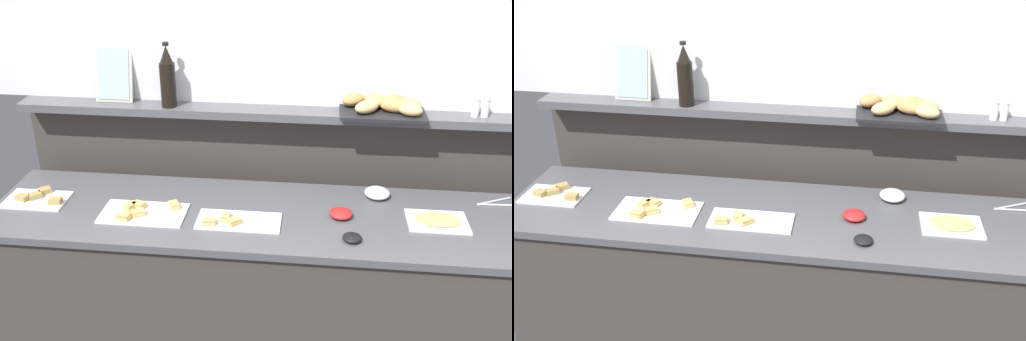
% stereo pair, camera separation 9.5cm
% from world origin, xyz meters
% --- Properties ---
extents(ground_plane, '(12.00, 12.00, 0.00)m').
position_xyz_m(ground_plane, '(0.00, 0.60, 0.00)').
color(ground_plane, '#38383D').
extents(buffet_counter, '(2.61, 0.63, 0.93)m').
position_xyz_m(buffet_counter, '(0.00, 0.00, 0.46)').
color(buffet_counter, '#3D3833').
rests_on(buffet_counter, ground_plane).
extents(back_ledge_unit, '(2.68, 0.22, 1.27)m').
position_xyz_m(back_ledge_unit, '(0.00, 0.49, 0.67)').
color(back_ledge_unit, '#3D3833').
rests_on(back_ledge_unit, ground_plane).
extents(sandwich_platter_front, '(0.38, 0.20, 0.04)m').
position_xyz_m(sandwich_platter_front, '(-0.61, -0.06, 0.94)').
color(sandwich_platter_front, white).
rests_on(sandwich_platter_front, buffet_counter).
extents(sandwich_platter_side, '(0.29, 0.18, 0.04)m').
position_xyz_m(sandwich_platter_side, '(-1.13, 0.00, 0.94)').
color(sandwich_platter_side, silver).
rests_on(sandwich_platter_side, buffet_counter).
extents(sandwich_platter_rear, '(0.37, 0.16, 0.04)m').
position_xyz_m(sandwich_platter_rear, '(-0.19, -0.09, 0.94)').
color(sandwich_platter_rear, white).
rests_on(sandwich_platter_rear, buffet_counter).
extents(cold_cuts_platter, '(0.26, 0.19, 0.02)m').
position_xyz_m(cold_cuts_platter, '(0.69, 0.01, 0.94)').
color(cold_cuts_platter, silver).
rests_on(cold_cuts_platter, buffet_counter).
extents(glass_bowl_large, '(0.12, 0.12, 0.05)m').
position_xyz_m(glass_bowl_large, '(0.44, 0.21, 0.95)').
color(glass_bowl_large, silver).
rests_on(glass_bowl_large, buffet_counter).
extents(condiment_bowl_teal, '(0.10, 0.10, 0.04)m').
position_xyz_m(condiment_bowl_teal, '(0.27, 0.01, 0.94)').
color(condiment_bowl_teal, red).
rests_on(condiment_bowl_teal, buffet_counter).
extents(condiment_bowl_cream, '(0.08, 0.08, 0.03)m').
position_xyz_m(condiment_bowl_cream, '(0.31, -0.18, 0.94)').
color(condiment_bowl_cream, black).
rests_on(condiment_bowl_cream, buffet_counter).
extents(serving_tongs, '(0.19, 0.09, 0.01)m').
position_xyz_m(serving_tongs, '(0.98, 0.20, 0.93)').
color(serving_tongs, '#B7BABF').
rests_on(serving_tongs, buffet_counter).
extents(wine_bottle_dark, '(0.08, 0.08, 0.32)m').
position_xyz_m(wine_bottle_dark, '(-0.58, 0.39, 1.42)').
color(wine_bottle_dark, black).
rests_on(wine_bottle_dark, back_ledge_unit).
extents(salt_shaker, '(0.03, 0.03, 0.09)m').
position_xyz_m(salt_shaker, '(0.88, 0.41, 1.32)').
color(salt_shaker, white).
rests_on(salt_shaker, back_ledge_unit).
extents(pepper_shaker, '(0.03, 0.03, 0.09)m').
position_xyz_m(pepper_shaker, '(0.92, 0.41, 1.32)').
color(pepper_shaker, white).
rests_on(pepper_shaker, back_ledge_unit).
extents(bread_basket, '(0.41, 0.27, 0.08)m').
position_xyz_m(bread_basket, '(0.47, 0.42, 1.31)').
color(bread_basket, black).
rests_on(bread_basket, back_ledge_unit).
extents(framed_picture, '(0.19, 0.08, 0.28)m').
position_xyz_m(framed_picture, '(-0.86, 0.45, 1.41)').
color(framed_picture, '#B2AD9E').
rests_on(framed_picture, back_ledge_unit).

